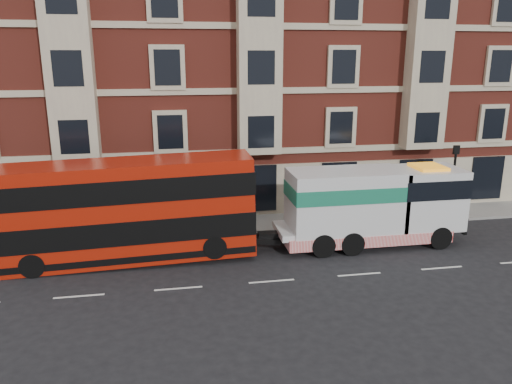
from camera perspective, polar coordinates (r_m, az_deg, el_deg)
ground at (r=21.95m, az=1.79°, el=-10.16°), size 120.00×120.00×0.00m
sidewalk at (r=28.76m, az=-1.25°, el=-3.66°), size 90.00×3.00×0.15m
victorian_terrace at (r=34.68m, az=-2.48°, el=16.39°), size 45.00×12.00×20.40m
lamp_post_west at (r=26.53m, az=-13.76°, el=0.12°), size 0.35×0.15×4.35m
lamp_post_east at (r=30.98m, az=21.63°, el=1.64°), size 0.35×0.15×4.35m
double_decker_bus at (r=23.94m, az=-14.72°, el=-1.93°), size 11.87×2.73×4.81m
tow_truck at (r=25.95m, az=12.92°, el=-1.49°), size 9.51×2.81×3.96m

